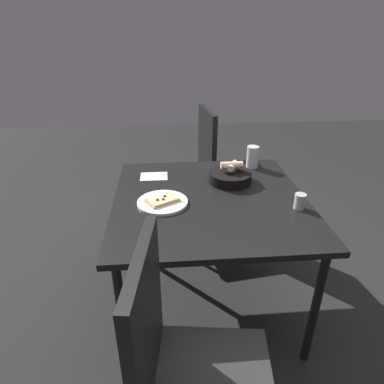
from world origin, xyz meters
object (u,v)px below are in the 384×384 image
Objects in this scene: bread_basket at (230,176)px; chair_far at (181,362)px; dining_table at (210,207)px; chair_near at (193,166)px; beer_glass at (252,158)px; pepper_shaker at (300,202)px; pizza_plate at (163,202)px.

bread_basket is 1.08m from chair_far.
dining_table is 1.05× the size of chair_near.
bread_basket reaches higher than dining_table.
beer_glass is 0.60m from chair_near.
chair_far is at bearing 66.80° from beer_glass.
chair_far reaches higher than beer_glass.
pepper_shaker is at bearing 160.49° from dining_table.
pizza_plate is 0.26× the size of chair_near.
chair_far is (0.62, 0.66, -0.21)m from pepper_shaker.
bread_basket is 0.25× the size of chair_far.
chair_near is at bearing -76.13° from bread_basket.
pepper_shaker is at bearing 100.95° from beer_glass.
pepper_shaker reaches higher than dining_table.
pizza_plate is at bearing -8.93° from pepper_shaker.
pepper_shaker is at bearing 171.07° from pizza_plate.
chair_near is 1.01× the size of chair_far.
dining_table is at bearing -103.62° from chair_far.
beer_glass reaches higher than pepper_shaker.
pepper_shaker is (-0.67, 0.11, 0.03)m from pizza_plate.
pizza_plate is 0.27× the size of chair_far.
bread_basket is at bearing -126.51° from dining_table.
pizza_plate is at bearing 75.43° from chair_near.
bread_basket is 0.25× the size of chair_near.
pepper_shaker is (-0.42, 0.15, 0.09)m from dining_table.
chair_far is at bearing 93.88° from pizza_plate.
bread_basket is 0.70m from chair_near.
bread_basket is at bearing -149.08° from pizza_plate.
chair_far is at bearing 76.38° from dining_table.
pizza_plate is 3.26× the size of pepper_shaker.
dining_table is 4.18× the size of bread_basket.
beer_glass is 0.14× the size of chair_near.
beer_glass is (-0.18, -0.20, 0.03)m from bread_basket.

